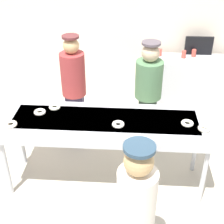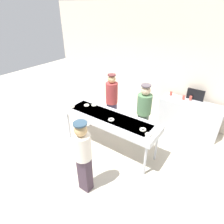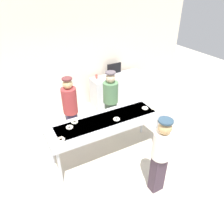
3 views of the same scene
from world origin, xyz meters
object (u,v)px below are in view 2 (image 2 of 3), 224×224
sugar_donut_2 (111,120)px  sugar_donut_5 (143,130)px  paper_cup_0 (184,97)px  worker_assistant (144,110)px  sugar_donut_1 (87,105)px  worker_baker (112,99)px  sugar_donut_3 (72,107)px  sugar_donut_0 (94,105)px  paper_cup_2 (191,98)px  menu_display (195,95)px  customer_waiting (83,155)px  prep_counter (189,117)px  paper_cup_1 (171,93)px  fryer_conveyor (109,119)px  sugar_donut_4 (148,134)px

sugar_donut_2 → sugar_donut_5: same height
paper_cup_0 → worker_assistant: bearing=-117.1°
sugar_donut_1 → paper_cup_0: bearing=45.3°
worker_baker → sugar_donut_3: bearing=61.5°
worker_assistant → sugar_donut_0: bearing=35.8°
worker_baker → paper_cup_2: size_ratio=13.49×
menu_display → customer_waiting: bearing=-106.7°
sugar_donut_3 → menu_display: 3.39m
prep_counter → paper_cup_1: (-0.65, 0.11, 0.52)m
sugar_donut_3 → menu_display: bearing=44.4°
paper_cup_1 → menu_display: (0.65, 0.10, 0.09)m
sugar_donut_5 → fryer_conveyor: bearing=176.4°
paper_cup_1 → paper_cup_2: 0.56m
sugar_donut_4 → paper_cup_1: paper_cup_1 is taller
sugar_donut_5 → menu_display: (0.47, 2.22, 0.10)m
sugar_donut_5 → worker_baker: size_ratio=0.08×
sugar_donut_1 → worker_assistant: (1.29, 0.72, -0.05)m
sugar_donut_3 → prep_counter: 3.28m
fryer_conveyor → sugar_donut_0: bearing=162.8°
fryer_conveyor → customer_waiting: bearing=-74.2°
sugar_donut_2 → paper_cup_0: size_ratio=1.13×
menu_display → paper_cup_0: bearing=-146.5°
sugar_donut_4 → fryer_conveyor: bearing=172.3°
paper_cup_1 → paper_cup_0: bearing=-9.6°
paper_cup_1 → paper_cup_2: (0.56, 0.00, 0.00)m
sugar_donut_3 → customer_waiting: 1.75m
sugar_donut_2 → menu_display: (1.23, 2.29, 0.10)m
worker_assistant → prep_counter: 1.53m
sugar_donut_1 → menu_display: (2.16, 2.09, 0.10)m
sugar_donut_1 → paper_cup_2: paper_cup_2 is taller
sugar_donut_0 → paper_cup_0: bearing=45.7°
paper_cup_0 → menu_display: size_ratio=0.27×
fryer_conveyor → worker_baker: (-0.49, 0.80, 0.06)m
fryer_conveyor → sugar_donut_3: 1.05m
fryer_conveyor → sugar_donut_5: (0.92, -0.06, 0.10)m
fryer_conveyor → worker_assistant: size_ratio=1.56×
prep_counter → worker_baker: bearing=-148.7°
fryer_conveyor → customer_waiting: size_ratio=1.59×
sugar_donut_0 → sugar_donut_4: 1.75m
worker_baker → paper_cup_1: 1.76m
sugar_donut_4 → prep_counter: bearing=81.9°
sugar_donut_5 → sugar_donut_2: bearing=-174.7°
sugar_donut_5 → prep_counter: sugar_donut_5 is taller
sugar_donut_2 → customer_waiting: bearing=-80.1°
sugar_donut_1 → customer_waiting: bearing=-49.9°
sugar_donut_5 → paper_cup_0: size_ratio=1.13×
paper_cup_1 → sugar_donut_0: bearing=-126.2°
sugar_donut_2 → customer_waiting: 1.17m
sugar_donut_1 → paper_cup_0: size_ratio=1.13×
worker_baker → prep_counter: size_ratio=1.00×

